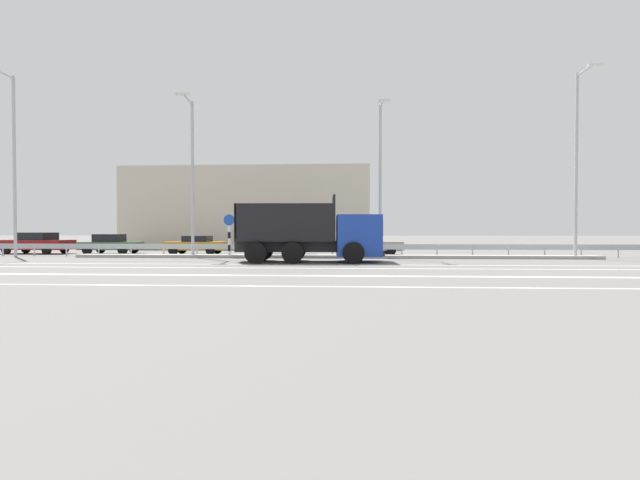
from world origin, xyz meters
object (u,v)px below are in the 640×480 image
(parked_car_3, at_px, (280,244))
(parked_car_4, at_px, (368,244))
(street_lamp_0, at_px, (12,158))
(median_road_sign, at_px, (229,235))
(parked_car_1, at_px, (111,244))
(street_lamp_2, at_px, (380,174))
(street_lamp_1, at_px, (192,171))
(parked_car_2, at_px, (196,245))
(dump_truck, at_px, (327,238))
(parked_car_0, at_px, (36,243))
(street_lamp_3, at_px, (577,158))

(parked_car_3, relative_size, parked_car_4, 0.99)
(street_lamp_0, bearing_deg, parked_car_3, 14.92)
(median_road_sign, xyz_separation_m, parked_car_1, (-9.26, 3.71, -0.66))
(median_road_sign, distance_m, street_lamp_2, 9.46)
(street_lamp_1, height_order, parked_car_4, street_lamp_1)
(street_lamp_2, relative_size, parked_car_2, 2.16)
(dump_truck, xyz_separation_m, parked_car_0, (-20.40, 6.88, -0.48))
(street_lamp_1, xyz_separation_m, parked_car_4, (10.46, 3.88, -4.35))
(dump_truck, distance_m, street_lamp_1, 9.37)
(parked_car_1, relative_size, parked_car_2, 0.97)
(parked_car_2, relative_size, parked_car_4, 0.91)
(median_road_sign, distance_m, parked_car_0, 14.97)
(parked_car_2, bearing_deg, parked_car_1, 87.23)
(dump_truck, bearing_deg, street_lamp_1, -113.19)
(dump_truck, bearing_deg, median_road_sign, -121.75)
(dump_truck, relative_size, street_lamp_3, 0.71)
(street_lamp_0, xyz_separation_m, parked_car_2, (9.84, 3.77, -5.30))
(street_lamp_0, bearing_deg, parked_car_2, 20.94)
(street_lamp_3, distance_m, parked_car_1, 29.67)
(street_lamp_2, bearing_deg, parked_car_0, 170.45)
(street_lamp_1, relative_size, parked_car_3, 2.08)
(street_lamp_1, distance_m, parked_car_4, 11.97)
(parked_car_4, bearing_deg, street_lamp_1, -73.32)
(street_lamp_1, bearing_deg, street_lamp_0, 179.71)
(median_road_sign, distance_m, parked_car_1, 10.00)
(street_lamp_0, relative_size, parked_car_3, 2.47)
(parked_car_0, height_order, parked_car_2, parked_car_0)
(street_lamp_0, height_order, parked_car_1, street_lamp_0)
(parked_car_1, distance_m, parked_car_4, 17.60)
(dump_truck, height_order, parked_car_0, dump_truck)
(street_lamp_2, relative_size, street_lamp_3, 0.84)
(street_lamp_2, distance_m, parked_car_0, 24.00)
(parked_car_0, height_order, parked_car_1, parked_car_0)
(street_lamp_2, relative_size, parked_car_1, 2.23)
(dump_truck, relative_size, median_road_sign, 2.85)
(street_lamp_0, bearing_deg, parked_car_4, 10.12)
(median_road_sign, xyz_separation_m, parked_car_2, (-3.23, 3.55, -0.69))
(parked_car_3, bearing_deg, street_lamp_0, -73.59)
(street_lamp_3, bearing_deg, street_lamp_2, -178.93)
(parked_car_2, xyz_separation_m, parked_car_4, (11.57, 0.06, 0.06))
(street_lamp_0, relative_size, parked_car_2, 2.70)
(street_lamp_3, bearing_deg, parked_car_2, 170.95)
(street_lamp_3, height_order, parked_car_2, street_lamp_3)
(median_road_sign, height_order, street_lamp_1, street_lamp_1)
(parked_car_2, bearing_deg, street_lamp_1, -164.99)
(street_lamp_0, bearing_deg, parked_car_1, 45.95)
(parked_car_0, relative_size, parked_car_4, 1.09)
(dump_truck, bearing_deg, parked_car_3, -156.75)
(median_road_sign, distance_m, parked_car_2, 4.85)
(median_road_sign, height_order, street_lamp_2, street_lamp_2)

